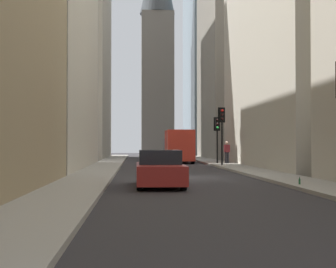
{
  "coord_description": "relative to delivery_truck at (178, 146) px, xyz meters",
  "views": [
    {
      "loc": [
        -23.75,
        2.31,
        1.64
      ],
      "look_at": [
        19.31,
        -0.54,
        2.56
      ],
      "focal_mm": 51.66,
      "sensor_mm": 36.0,
      "label": 1
    }
  ],
  "objects": [
    {
      "name": "traffic_light_midblock",
      "position": [
        -4.0,
        -2.78,
        1.38
      ],
      "size": [
        0.43,
        0.52,
        3.68
      ],
      "color": "black",
      "rests_on": "sidewalk_left"
    },
    {
      "name": "building_right_far",
      "position": [
        13.47,
        12.0,
        15.17
      ],
      "size": [
        16.8,
        10.5,
        33.24
      ],
      "color": "#A8A091",
      "rests_on": "ground_plane"
    },
    {
      "name": "sedan_red",
      "position": [
        -23.67,
        2.8,
        -0.8
      ],
      "size": [
        4.3,
        1.78,
        1.42
      ],
      "color": "maroon",
      "rests_on": "ground_plane"
    },
    {
      "name": "ground_plane",
      "position": [
        -18.51,
        1.4,
        -1.46
      ],
      "size": [
        135.0,
        135.0,
        0.0
      ],
      "primitive_type": "plane",
      "color": "#302D30"
    },
    {
      "name": "building_left_far",
      "position": [
        12.74,
        -9.2,
        15.44
      ],
      "size": [
        14.65,
        10.0,
        33.8
      ],
      "color": "gray",
      "rests_on": "ground_plane"
    },
    {
      "name": "delivery_truck",
      "position": [
        0.0,
        0.0,
        0.0
      ],
      "size": [
        6.46,
        2.25,
        2.84
      ],
      "color": "red",
      "rests_on": "ground_plane"
    },
    {
      "name": "sidewalk_left",
      "position": [
        -18.51,
        -3.1,
        -1.39
      ],
      "size": [
        90.0,
        2.2,
        0.14
      ],
      "primitive_type": "cube",
      "color": "#A8A399",
      "rests_on": "ground_plane"
    },
    {
      "name": "traffic_light_far_junction",
      "position": [
        -7.61,
        -2.51,
        1.76
      ],
      "size": [
        0.43,
        0.52,
        4.19
      ],
      "color": "black",
      "rests_on": "sidewalk_left"
    },
    {
      "name": "church_spire",
      "position": [
        26.02,
        0.71,
        15.15
      ],
      "size": [
        4.96,
        4.96,
        31.79
      ],
      "color": "gray",
      "rests_on": "ground_plane"
    },
    {
      "name": "sidewalk_right",
      "position": [
        -18.51,
        5.9,
        -1.39
      ],
      "size": [
        90.0,
        2.2,
        0.14
      ],
      "primitive_type": "cube",
      "color": "#A8A399",
      "rests_on": "ground_plane"
    },
    {
      "name": "building_left_midfar",
      "position": [
        -9.11,
        -9.2,
        10.12
      ],
      "size": [
        19.4,
        10.0,
        23.17
      ],
      "color": "beige",
      "rests_on": "ground_plane"
    },
    {
      "name": "discarded_bottle",
      "position": [
        -24.56,
        -2.39,
        -1.21
      ],
      "size": [
        0.07,
        0.07,
        0.27
      ],
      "color": "#236033",
      "rests_on": "sidewalk_left"
    },
    {
      "name": "pedestrian",
      "position": [
        -4.58,
        -3.45,
        -0.37
      ],
      "size": [
        0.26,
        0.44,
        1.74
      ],
      "color": "black",
      "rests_on": "sidewalk_left"
    }
  ]
}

